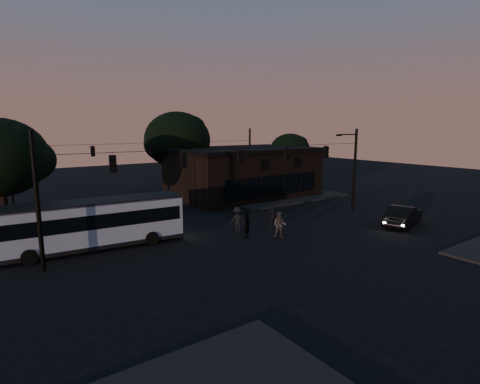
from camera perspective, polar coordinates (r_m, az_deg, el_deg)
ground at (r=24.74m, az=5.47°, el=-8.16°), size 120.00×120.00×0.00m
sidewalk_far_right at (r=42.65m, az=5.27°, el=-0.41°), size 14.00×10.00×0.15m
sidewalk_far_left at (r=32.59m, az=-32.01°, el=-5.09°), size 14.00×10.00×0.15m
building at (r=41.93m, az=0.45°, el=3.09°), size 15.40×10.41×5.40m
tree_behind at (r=44.25m, az=-9.52°, el=7.84°), size 7.60×7.60×9.43m
tree_right at (r=49.06m, az=7.61°, el=6.25°), size 5.20×5.20×6.86m
signal_rig_near at (r=26.86m, az=0.00°, el=3.05°), size 26.24×0.30×7.50m
signal_rig_far at (r=40.89m, az=-13.24°, el=4.77°), size 26.24×0.30×7.50m
bus at (r=25.47m, az=-21.22°, el=-4.22°), size 11.13×3.42×3.08m
car at (r=31.96m, az=23.60°, el=-3.31°), size 5.21×3.02×1.62m
pedestrian_a at (r=26.14m, az=1.09°, el=-4.97°), size 0.82×0.72×1.89m
pedestrian_b at (r=26.23m, az=6.07°, el=-5.01°), size 1.11×1.14×1.85m
pedestrian_c at (r=28.41m, az=5.03°, el=-3.76°), size 1.14×0.50×1.92m
pedestrian_d at (r=27.35m, az=-0.37°, el=-4.27°), size 1.40×1.08×1.92m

